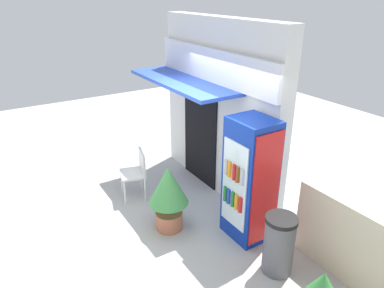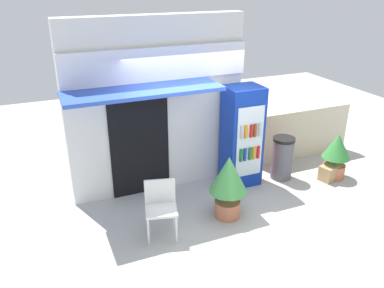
{
  "view_description": "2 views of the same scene",
  "coord_description": "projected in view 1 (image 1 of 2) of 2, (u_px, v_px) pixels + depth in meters",
  "views": [
    {
      "loc": [
        4.34,
        -2.26,
        3.55
      ],
      "look_at": [
        0.02,
        0.43,
        1.34
      ],
      "focal_mm": 33.5,
      "sensor_mm": 36.0,
      "label": 1
    },
    {
      "loc": [
        -2.58,
        -4.89,
        3.73
      ],
      "look_at": [
        -0.35,
        0.43,
        1.2
      ],
      "focal_mm": 36.32,
      "sensor_mm": 36.0,
      "label": 2
    }
  ],
  "objects": [
    {
      "name": "plastic_chair",
      "position": [
        137.0,
        170.0,
        6.48
      ],
      "size": [
        0.56,
        0.53,
        0.89
      ],
      "color": "silver",
      "rests_on": "ground"
    },
    {
      "name": "ground",
      "position": [
        169.0,
        224.0,
        5.89
      ],
      "size": [
        16.0,
        16.0,
        0.0
      ],
      "primitive_type": "plane",
      "color": "#B2B2AD"
    },
    {
      "name": "stone_boundary_wall",
      "position": [
        377.0,
        260.0,
        4.31
      ],
      "size": [
        2.36,
        0.22,
        1.1
      ],
      "primitive_type": "cube",
      "color": "beige",
      "rests_on": "ground"
    },
    {
      "name": "storefront_building",
      "position": [
        217.0,
        106.0,
        6.42
      ],
      "size": [
        3.24,
        1.12,
        3.14
      ],
      "color": "silver",
      "rests_on": "ground"
    },
    {
      "name": "trash_bin",
      "position": [
        279.0,
        244.0,
        4.76
      ],
      "size": [
        0.43,
        0.43,
        0.86
      ],
      "color": "#595960",
      "rests_on": "ground"
    },
    {
      "name": "potted_plant_near_shop",
      "position": [
        168.0,
        192.0,
        5.53
      ],
      "size": [
        0.63,
        0.63,
        1.09
      ],
      "color": "#BC6B4C",
      "rests_on": "ground"
    },
    {
      "name": "drink_cooler",
      "position": [
        250.0,
        180.0,
        5.27
      ],
      "size": [
        0.68,
        0.62,
        1.91
      ],
      "color": "#0C2D9E",
      "rests_on": "ground"
    }
  ]
}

